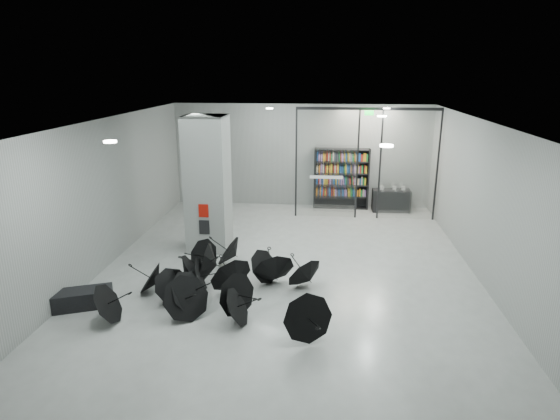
# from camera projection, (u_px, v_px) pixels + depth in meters

# --- Properties ---
(room) EXTENTS (14.00, 14.02, 4.01)m
(room) POSITION_uv_depth(u_px,v_px,m) (286.00, 171.00, 11.53)
(room) COLOR gray
(room) RESTS_ON ground
(column) EXTENTS (1.20, 1.20, 4.00)m
(column) POSITION_uv_depth(u_px,v_px,m) (208.00, 184.00, 13.91)
(column) COLOR slate
(column) RESTS_ON ground
(fire_cabinet) EXTENTS (0.28, 0.04, 0.38)m
(fire_cabinet) POSITION_uv_depth(u_px,v_px,m) (204.00, 211.00, 13.51)
(fire_cabinet) COLOR #A50A07
(fire_cabinet) RESTS_ON column
(info_panel) EXTENTS (0.30, 0.03, 0.42)m
(info_panel) POSITION_uv_depth(u_px,v_px,m) (204.00, 227.00, 13.65)
(info_panel) COLOR black
(info_panel) RESTS_ON column
(exit_sign) EXTENTS (0.30, 0.06, 0.15)m
(exit_sign) POSITION_uv_depth(u_px,v_px,m) (369.00, 113.00, 16.09)
(exit_sign) COLOR #0CE533
(exit_sign) RESTS_ON room
(glass_partition) EXTENTS (5.06, 0.08, 4.00)m
(glass_partition) POSITION_uv_depth(u_px,v_px,m) (366.00, 159.00, 16.75)
(glass_partition) COLOR silver
(glass_partition) RESTS_ON ground
(bench) EXTENTS (1.40, 0.99, 0.41)m
(bench) POSITION_uv_depth(u_px,v_px,m) (83.00, 298.00, 10.77)
(bench) COLOR black
(bench) RESTS_ON ground
(bookshelf) EXTENTS (2.14, 0.46, 2.34)m
(bookshelf) POSITION_uv_depth(u_px,v_px,m) (341.00, 179.00, 18.30)
(bookshelf) COLOR black
(bookshelf) RESTS_ON ground
(shop_counter) EXTENTS (1.43, 0.60, 0.85)m
(shop_counter) POSITION_uv_depth(u_px,v_px,m) (391.00, 201.00, 18.04)
(shop_counter) COLOR black
(shop_counter) RESTS_ON ground
(umbrella_cluster) EXTENTS (5.49, 4.71, 1.27)m
(umbrella_cluster) POSITION_uv_depth(u_px,v_px,m) (217.00, 286.00, 11.20)
(umbrella_cluster) COLOR black
(umbrella_cluster) RESTS_ON ground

